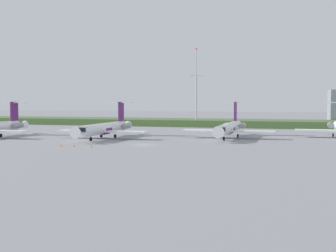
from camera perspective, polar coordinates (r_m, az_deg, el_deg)
The scene contains 8 objects.
ground_plane at distance 125.10m, azimuth 1.46°, elevation -1.09°, with size 500.00×500.00×0.00m, color gray.
grass_berm at distance 167.32m, azimuth 5.33°, elevation 0.40°, with size 320.00×20.00×2.40m, color #4C6B38.
regional_jet_second at distance 114.52m, azimuth -7.83°, elevation -0.25°, with size 22.81×31.00×9.00m.
regional_jet_third at distance 115.59m, azimuth 7.64°, elevation -0.22°, with size 22.81×31.00×9.00m.
antenna_mast at distance 158.71m, azimuth 3.54°, elevation 3.90°, with size 4.40×0.50×27.33m.
safety_cone_front_marker at distance 96.68m, azimuth -13.19°, elevation -2.30°, with size 0.44×0.44×0.55m, color orange.
safety_cone_mid_marker at distance 94.85m, azimuth -11.64°, elevation -2.38°, with size 0.44×0.44×0.55m, color orange.
safety_cone_rear_marker at distance 93.26m, azimuth -9.55°, elevation -2.46°, with size 0.44×0.44×0.55m, color orange.
Camera 1 is at (32.38, -90.47, 9.48)m, focal length 48.98 mm.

